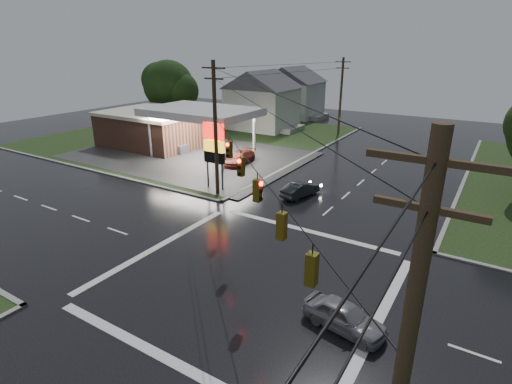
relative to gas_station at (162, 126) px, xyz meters
The scene contains 13 objects.
ground 32.46m from the gas_station, 37.50° to the right, with size 120.00×120.00×0.00m, color black.
grass_nw 6.79m from the gas_station, 92.95° to the left, with size 36.00×36.00×0.08m, color black.
gas_station is the anchor object (origin of this frame).
pylon_sign 17.81m from the gas_station, 31.22° to the right, with size 2.00×0.35×6.00m.
utility_pole_nw 19.38m from the gas_station, 32.23° to the right, with size 2.20×0.32×11.00m.
utility_pole_n 24.60m from the gas_station, 48.53° to the left, with size 2.20×0.32×10.50m.
traffic_signals 32.63m from the gas_station, 37.50° to the right, with size 26.87×26.87×1.47m.
house_near 17.07m from the gas_station, 73.83° to the left, with size 11.05×8.48×8.60m.
house_far 28.61m from the gas_station, 82.50° to the left, with size 11.05×8.48×8.60m.
tree_nw_behind 13.63m from the gas_station, 128.42° to the left, with size 8.93×7.60×10.00m.
car_north 23.56m from the gas_station, 17.17° to the right, with size 1.33×3.82×1.26m, color black.
car_crossing 37.93m from the gas_station, 33.79° to the right, with size 1.55×3.86×1.32m, color gray.
car_pump 12.93m from the gas_station, ahead, with size 1.94×4.76×1.38m, color maroon.
Camera 1 is at (10.26, -16.07, 12.11)m, focal length 28.00 mm.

